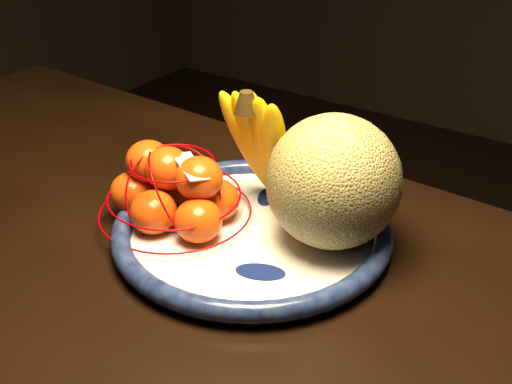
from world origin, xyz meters
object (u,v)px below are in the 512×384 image
Objects in this scene: dining_table at (114,310)px; mandarin_bag at (174,191)px; fruit_bowl at (252,230)px; banana_bunch at (262,141)px; cantaloupe at (333,182)px.

dining_table is 0.18m from mandarin_bag.
banana_bunch is at bearing 113.78° from fruit_bowl.
fruit_bowl is 1.93× the size of banana_bunch.
mandarin_bag is (-0.07, -0.11, -0.05)m from banana_bunch.
fruit_bowl is at bearing 18.09° from mandarin_bag.
cantaloupe is (0.22, 0.19, 0.18)m from dining_table.
mandarin_bag is (-0.20, -0.08, -0.04)m from cantaloupe.
cantaloupe reaches higher than mandarin_bag.
mandarin_bag reaches higher than fruit_bowl.
cantaloupe is 0.22m from mandarin_bag.
cantaloupe is at bearing 22.26° from fruit_bowl.
fruit_bowl is (0.12, 0.15, 0.09)m from dining_table.
dining_table is 8.77× the size of cantaloupe.
mandarin_bag is (0.02, 0.12, 0.14)m from dining_table.
banana_bunch is (-0.03, 0.07, 0.10)m from fruit_bowl.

